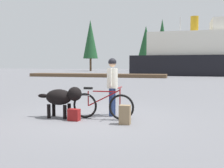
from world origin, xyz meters
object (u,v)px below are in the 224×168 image
bicycle (102,105)px  ferry_boat (215,55)px  sailboat_moored (179,71)px  dog (62,97)px  backpack (125,115)px  handbag_pannier (74,115)px  person_cyclist (112,81)px

bicycle → ferry_boat: ferry_boat is taller
bicycle → sailboat_moored: size_ratio=0.20×
dog → ferry_boat: ferry_boat is taller
backpack → ferry_boat: (5.75, 32.81, 2.67)m
bicycle → dog: size_ratio=1.31×
dog → ferry_boat: size_ratio=0.06×
handbag_pannier → sailboat_moored: 35.04m
bicycle → dog: bearing=-172.6°
backpack → sailboat_moored: 35.03m
dog → backpack: 1.95m
backpack → handbag_pannier: bearing=177.9°
handbag_pannier → sailboat_moored: (2.35, 34.96, 0.35)m
bicycle → ferry_boat: 33.09m
dog → handbag_pannier: dog is taller
handbag_pannier → backpack: bearing=-2.1°
bicycle → sailboat_moored: sailboat_moored is taller
bicycle → person_cyclist: size_ratio=1.04×
person_cyclist → ferry_boat: (6.35, 31.81, 1.88)m
backpack → ferry_boat: size_ratio=0.02×
backpack → dog: bearing=170.6°
backpack → bicycle: bearing=148.2°
dog → sailboat_moored: size_ratio=0.15×
bicycle → dog: (-1.15, -0.15, 0.21)m
dog → backpack: (1.89, -0.31, -0.35)m
ferry_boat → sailboat_moored: bearing=155.4°
bicycle → backpack: bicycle is taller
handbag_pannier → person_cyclist: bearing=49.2°
bicycle → person_cyclist: 0.85m
dog → ferry_boat: (7.64, 32.50, 2.32)m
person_cyclist → dog: bearing=-151.8°
person_cyclist → backpack: (0.60, -1.00, -0.78)m
sailboat_moored → bicycle: bearing=-92.8°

